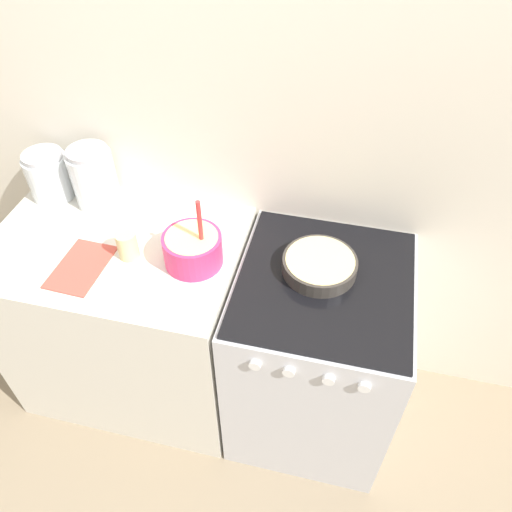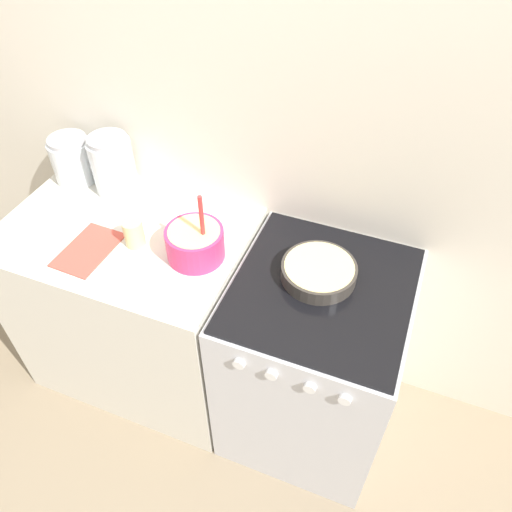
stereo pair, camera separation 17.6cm
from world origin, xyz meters
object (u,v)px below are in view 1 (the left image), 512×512
at_px(baking_pan, 320,265).
at_px(storage_jar_middle, 95,181).
at_px(stove, 315,353).
at_px(tin_can, 127,245).
at_px(mixing_bowl, 193,248).
at_px(storage_jar_left, 50,178).

relative_size(baking_pan, storage_jar_middle, 1.06).
relative_size(stove, tin_can, 8.35).
xyz_separation_m(mixing_bowl, baking_pan, (0.45, 0.06, -0.04)).
bearing_deg(storage_jar_middle, baking_pan, -11.08).
bearing_deg(mixing_bowl, storage_jar_left, 160.82).
bearing_deg(baking_pan, tin_can, -172.98).
height_order(mixing_bowl, tin_can, mixing_bowl).
xyz_separation_m(mixing_bowl, storage_jar_left, (-0.69, 0.24, 0.02)).
bearing_deg(tin_can, storage_jar_middle, 132.71).
distance_m(storage_jar_middle, tin_can, 0.37).
bearing_deg(storage_jar_left, stove, -10.92).
xyz_separation_m(baking_pan, storage_jar_middle, (-0.93, 0.18, 0.08)).
bearing_deg(baking_pan, storage_jar_left, 170.88).
distance_m(baking_pan, tin_can, 0.69).
height_order(mixing_bowl, baking_pan, mixing_bowl).
bearing_deg(storage_jar_left, tin_can, -30.62).
bearing_deg(mixing_bowl, stove, 1.81).
relative_size(storage_jar_left, tin_can, 1.89).
distance_m(mixing_bowl, storage_jar_left, 0.73).
distance_m(baking_pan, storage_jar_left, 1.15).
bearing_deg(baking_pan, mixing_bowl, -172.65).
distance_m(stove, storage_jar_middle, 1.13).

